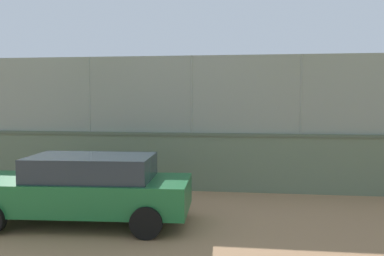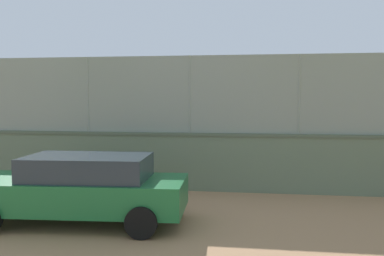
{
  "view_description": "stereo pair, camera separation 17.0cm",
  "coord_description": "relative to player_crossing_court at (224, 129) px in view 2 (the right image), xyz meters",
  "views": [
    {
      "loc": [
        -1.82,
        22.76,
        2.65
      ],
      "look_at": [
        0.42,
        5.35,
        1.39
      ],
      "focal_mm": 39.48,
      "sensor_mm": 36.0,
      "label": 1
    },
    {
      "loc": [
        -1.99,
        22.73,
        2.65
      ],
      "look_at": [
        0.42,
        5.35,
        1.39
      ],
      "focal_mm": 39.48,
      "sensor_mm": 36.0,
      "label": 2
    }
  ],
  "objects": [
    {
      "name": "ground_plane",
      "position": [
        0.6,
        -0.55,
        -1.02
      ],
      "size": [
        260.0,
        260.0,
        0.0
      ],
      "primitive_type": "plane",
      "color": "tan"
    },
    {
      "name": "perimeter_wall",
      "position": [
        3.36,
        10.25,
        -0.19
      ],
      "size": [
        31.0,
        0.57,
        1.65
      ],
      "color": "slate",
      "rests_on": "ground_plane"
    },
    {
      "name": "fence_panel_on_wall",
      "position": [
        3.36,
        10.25,
        1.73
      ],
      "size": [
        30.45,
        0.24,
        2.19
      ],
      "color": "gray",
      "rests_on": "perimeter_wall"
    },
    {
      "name": "player_crossing_court",
      "position": [
        0.0,
        0.0,
        0.0
      ],
      "size": [
        0.87,
        1.1,
        1.72
      ],
      "color": "#B2B2B2",
      "rests_on": "ground_plane"
    },
    {
      "name": "player_baseline_waiting",
      "position": [
        3.49,
        3.45,
        -0.1
      ],
      "size": [
        1.25,
        0.73,
        1.57
      ],
      "color": "#B2B2B2",
      "rests_on": "ground_plane"
    },
    {
      "name": "player_foreground_swinging",
      "position": [
        -3.38,
        -1.85,
        -0.16
      ],
      "size": [
        0.7,
        0.98,
        1.48
      ],
      "color": "black",
      "rests_on": "ground_plane"
    },
    {
      "name": "sports_ball",
      "position": [
        -0.82,
        1.44,
        -0.08
      ],
      "size": [
        0.08,
        0.08,
        0.08
      ],
      "primitive_type": "sphere",
      "color": "#3399D8"
    },
    {
      "name": "parked_car_green",
      "position": [
        2.14,
        13.83,
        -0.26
      ],
      "size": [
        4.59,
        2.11,
        1.45
      ],
      "color": "#1E6B38",
      "rests_on": "ground_plane"
    }
  ]
}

